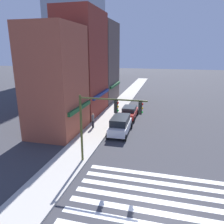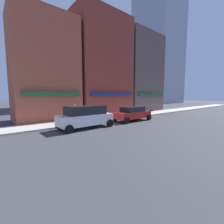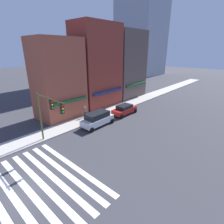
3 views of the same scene
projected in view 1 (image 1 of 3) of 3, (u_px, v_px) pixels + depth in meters
ground_plane at (158, 213)px, 12.48m from camera, size 200.00×200.00×0.00m
sidewalk_left at (41, 192)px, 14.23m from camera, size 120.00×3.00×0.15m
crosswalk_stripes at (158, 213)px, 12.48m from camera, size 8.48×10.80×0.01m
storefront_row at (86, 67)px, 31.30m from camera, size 23.68×5.30×14.13m
traffic_signal at (105, 116)px, 16.64m from camera, size 0.32×5.25×5.66m
suv_white at (120, 125)px, 24.11m from camera, size 4.74×2.12×1.94m
sedan_red at (129, 112)px, 29.69m from camera, size 4.40×2.02×1.59m
pedestrian_grey_coat at (93, 120)px, 25.53m from camera, size 0.32×0.32×1.77m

